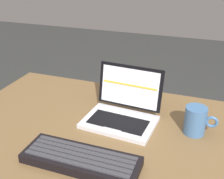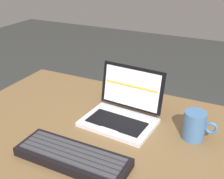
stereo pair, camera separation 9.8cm
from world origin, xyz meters
TOP-DOWN VIEW (x-y plane):
  - desk at (0.00, 0.00)m, footprint 1.38×0.70m
  - laptop_front at (-0.10, 0.07)m, footprint 0.26×0.22m
  - external_keyboard at (-0.14, -0.19)m, footprint 0.35×0.12m
  - coffee_mug at (0.16, 0.08)m, footprint 0.11×0.07m

SIDE VIEW (x-z plane):
  - desk at x=0.00m, z-range 0.24..0.96m
  - external_keyboard at x=-0.14m, z-range 0.72..0.75m
  - laptop_front at x=-0.10m, z-range 0.67..0.85m
  - coffee_mug at x=0.16m, z-range 0.72..0.82m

